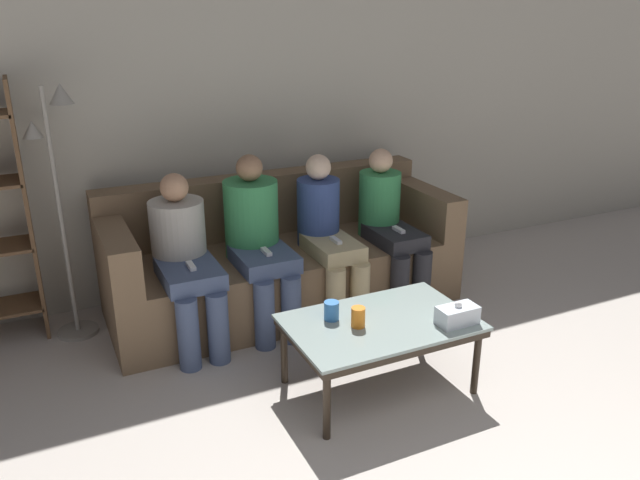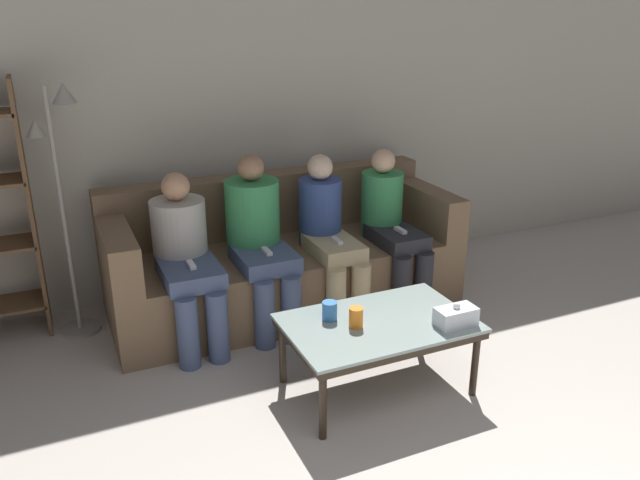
# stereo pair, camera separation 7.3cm
# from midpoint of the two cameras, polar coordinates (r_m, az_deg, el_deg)

# --- Properties ---
(wall_back) EXTENTS (12.00, 0.06, 2.60)m
(wall_back) POSITION_cam_midpoint_polar(r_m,az_deg,el_deg) (4.67, -5.62, 11.59)
(wall_back) COLOR #B7B2A3
(wall_back) RESTS_ON ground_plane
(couch) EXTENTS (2.42, 0.92, 0.89)m
(couch) POSITION_cam_midpoint_polar(r_m,az_deg,el_deg) (4.45, -2.97, -1.85)
(couch) COLOR brown
(couch) RESTS_ON ground_plane
(coffee_table) EXTENTS (1.01, 0.65, 0.42)m
(coffee_table) POSITION_cam_midpoint_polar(r_m,az_deg,el_deg) (3.44, 5.95, -8.02)
(coffee_table) COLOR #8C9E99
(coffee_table) RESTS_ON ground_plane
(cup_near_left) EXTENTS (0.08, 0.08, 0.11)m
(cup_near_left) POSITION_cam_midpoint_polar(r_m,az_deg,el_deg) (3.33, 3.94, -7.08)
(cup_near_left) COLOR orange
(cup_near_left) RESTS_ON coffee_table
(cup_near_right) EXTENTS (0.08, 0.08, 0.10)m
(cup_near_right) POSITION_cam_midpoint_polar(r_m,az_deg,el_deg) (3.40, 1.51, -6.49)
(cup_near_right) COLOR #3372BF
(cup_near_right) RESTS_ON coffee_table
(tissue_box) EXTENTS (0.22, 0.12, 0.13)m
(tissue_box) POSITION_cam_midpoint_polar(r_m,az_deg,el_deg) (3.43, 12.91, -6.82)
(tissue_box) COLOR silver
(tissue_box) RESTS_ON coffee_table
(standing_lamp) EXTENTS (0.31, 0.26, 1.61)m
(standing_lamp) POSITION_cam_midpoint_polar(r_m,az_deg,el_deg) (4.13, -22.04, 4.53)
(standing_lamp) COLOR gray
(standing_lamp) RESTS_ON ground_plane
(seated_person_left_end) EXTENTS (0.34, 0.72, 1.07)m
(seated_person_left_end) POSITION_cam_midpoint_polar(r_m,az_deg,el_deg) (3.95, -11.73, -1.23)
(seated_person_left_end) COLOR #47567A
(seated_person_left_end) RESTS_ON ground_plane
(seated_person_mid_left) EXTENTS (0.36, 0.69, 1.14)m
(seated_person_mid_left) POSITION_cam_midpoint_polar(r_m,az_deg,el_deg) (4.08, -5.17, 0.42)
(seated_person_mid_left) COLOR #47567A
(seated_person_mid_left) RESTS_ON ground_plane
(seated_person_mid_right) EXTENTS (0.31, 0.67, 1.09)m
(seated_person_mid_right) POSITION_cam_midpoint_polar(r_m,az_deg,el_deg) (4.24, 1.25, 0.69)
(seated_person_mid_right) COLOR tan
(seated_person_mid_right) RESTS_ON ground_plane
(seated_person_right_end) EXTENTS (0.31, 0.67, 1.09)m
(seated_person_right_end) POSITION_cam_midpoint_polar(r_m,az_deg,el_deg) (4.46, 6.93, 1.55)
(seated_person_right_end) COLOR #28282D
(seated_person_right_end) RESTS_ON ground_plane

